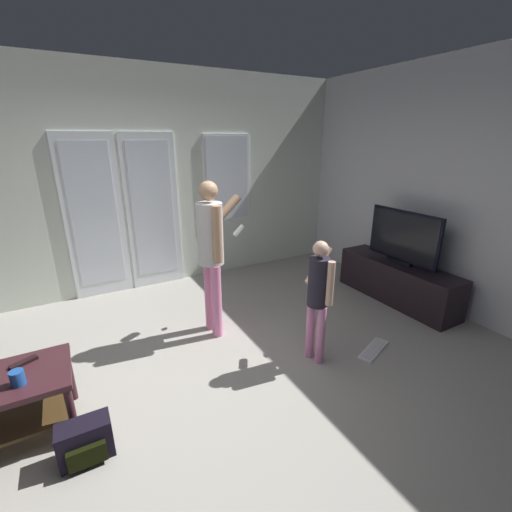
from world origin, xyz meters
TOP-DOWN VIEW (x-y plane):
  - ground_plane at (0.00, 0.00)m, footprint 6.37×4.90m
  - wall_back_with_doors at (0.03, 2.42)m, footprint 6.37×0.09m
  - wall_right_plain at (3.16, 0.00)m, footprint 0.06×4.90m
  - tv_stand at (2.81, 0.39)m, footprint 0.43×1.55m
  - flat_screen_tv at (2.81, 0.39)m, footprint 0.08×0.96m
  - person_adult at (0.52, 0.81)m, footprint 0.58×0.44m
  - person_child at (1.15, -0.09)m, footprint 0.40×0.37m
  - backpack at (-0.79, -0.22)m, footprint 0.32×0.20m
  - loose_keyboard at (1.72, -0.27)m, footprint 0.46×0.28m
  - cup_near_edge at (-1.10, 0.08)m, footprint 0.08×0.08m
  - tv_remote_black at (-1.09, 0.31)m, footprint 0.17×0.12m

SIDE VIEW (x-z plane):
  - ground_plane at x=0.00m, z-range -0.02..0.00m
  - loose_keyboard at x=1.72m, z-range 0.00..0.02m
  - backpack at x=-0.79m, z-range 0.00..0.26m
  - tv_stand at x=2.81m, z-range 0.00..0.50m
  - tv_remote_black at x=-1.09m, z-range 0.48..0.50m
  - cup_near_edge at x=-1.10m, z-range 0.48..0.58m
  - person_child at x=1.15m, z-range 0.11..1.26m
  - flat_screen_tv at x=2.81m, z-range 0.50..1.15m
  - person_adult at x=0.52m, z-range 0.16..1.74m
  - wall_back_with_doors at x=0.03m, z-range -0.04..2.80m
  - wall_right_plain at x=3.16m, z-range 0.00..2.81m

